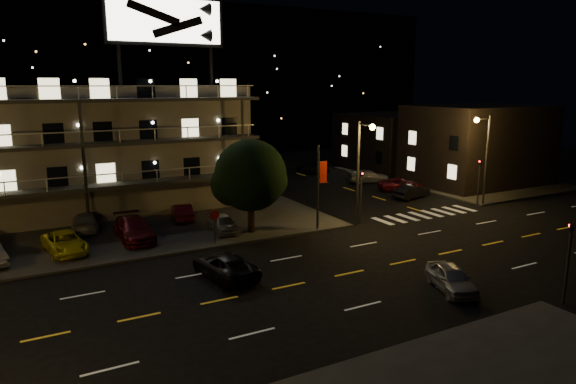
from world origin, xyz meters
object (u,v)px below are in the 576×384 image
lot_car_2 (65,243)px  road_car_west (225,265)px  side_car_0 (412,192)px  tree (250,177)px  road_car_east (451,278)px  lot_car_4 (223,223)px  lot_car_7 (86,222)px

lot_car_2 → road_car_west: (7.59, -8.54, -0.11)m
side_car_0 → lot_car_2: bearing=83.3°
tree → side_car_0: size_ratio=1.67×
lot_car_2 → tree: bearing=-15.1°
tree → road_car_west: bearing=-124.1°
road_car_west → road_car_east: bearing=135.4°
lot_car_4 → side_car_0: lot_car_4 is taller
lot_car_2 → road_car_west: 11.42m
lot_car_2 → road_car_east: lot_car_2 is taller
lot_car_7 → road_car_east: size_ratio=1.15×
side_car_0 → road_car_east: bearing=133.1°
tree → road_car_east: bearing=-71.1°
road_car_east → side_car_0: bearing=74.3°
lot_car_4 → lot_car_7: bearing=152.5°
lot_car_2 → lot_car_4: 10.65m
lot_car_4 → lot_car_7: lot_car_7 is taller
lot_car_2 → road_car_east: 23.71m
tree → side_car_0: 19.04m
side_car_0 → road_car_east: (-13.37, -18.07, 0.00)m
lot_car_4 → lot_car_7: size_ratio=0.83×
tree → lot_car_4: bearing=151.1°
tree → road_car_east: tree is taller
tree → lot_car_4: tree is taller
lot_car_2 → lot_car_4: bearing=-11.0°
side_car_0 → road_car_east: 22.48m
lot_car_4 → lot_car_7: (-8.77, 5.11, 0.02)m
road_car_west → lot_car_4: bearing=-117.8°
lot_car_7 → lot_car_2: bearing=76.6°
lot_car_2 → lot_car_7: size_ratio=1.02×
lot_car_2 → side_car_0: lot_car_2 is taller
tree → lot_car_2: bearing=173.4°
lot_car_4 → road_car_east: lot_car_4 is taller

